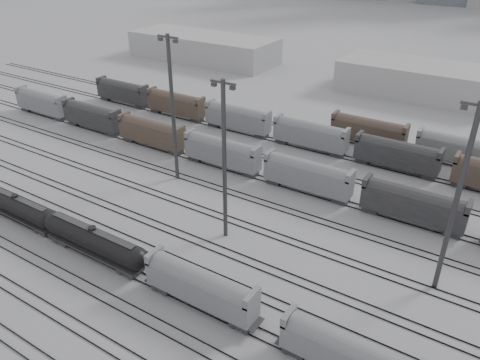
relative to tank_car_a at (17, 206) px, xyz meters
The scene contains 13 objects.
ground 24.76m from the tank_car_a, ahead, with size 900.00×900.00×0.00m, color #A8A8AD.
tracks 29.73m from the tank_car_a, 33.83° to the left, with size 220.00×71.50×0.16m.
tank_car_a is the anchor object (origin of this frame).
tank_car_b 16.46m from the tank_car_a, ahead, with size 18.18×3.03×4.49m.
hopper_car_a 33.97m from the tank_car_a, ahead, with size 14.20×2.82×5.08m.
hopper_car_b 51.52m from the tank_car_a, ahead, with size 13.48×2.68×4.82m.
light_mast_b 27.99m from the tank_car_a, 63.90° to the left, with size 3.96×0.63×24.77m.
light_mast_c 32.74m from the tank_car_a, 25.30° to the left, with size 3.65×0.58×22.82m.
light_mast_d 59.75m from the tank_car_a, 17.94° to the left, with size 3.80×0.61×23.77m.
bg_string_near 45.00m from the tank_car_a, 43.54° to the left, with size 151.00×3.00×5.60m.
bg_string_mid 63.45m from the tank_car_a, 47.80° to the left, with size 151.00×3.00×5.60m.
warehouse_left 100.45m from the tank_car_a, 110.63° to the left, with size 50.00×18.00×8.00m, color #ACACAF.
warehouse_mid 100.18m from the tank_car_a, 69.78° to the left, with size 40.00×18.00×8.00m, color #ACACAF.
Camera 1 is at (35.11, -31.04, 38.75)m, focal length 35.00 mm.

